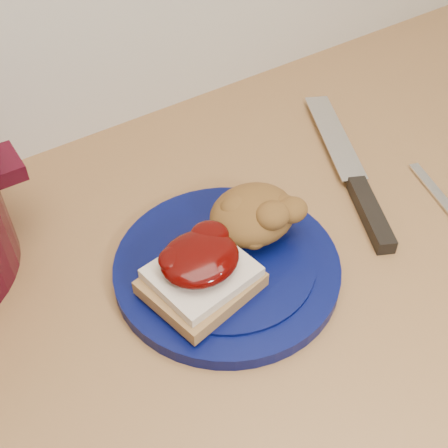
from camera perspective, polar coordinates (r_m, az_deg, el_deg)
base_cabinet at (r=1.01m, az=0.38°, el=-21.74°), size 4.00×0.60×0.86m
plate at (r=0.59m, az=0.30°, el=-4.39°), size 0.26×0.26×0.02m
sandwich at (r=0.55m, az=-2.38°, el=-4.86°), size 0.12×0.11×0.05m
stuffing_mound at (r=0.60m, az=2.91°, el=0.98°), size 0.10×0.09×0.05m
chef_knife at (r=0.70m, az=13.61°, el=3.37°), size 0.16×0.29×0.02m
butter_knife at (r=0.72m, az=21.75°, el=1.72°), size 0.06×0.16×0.00m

